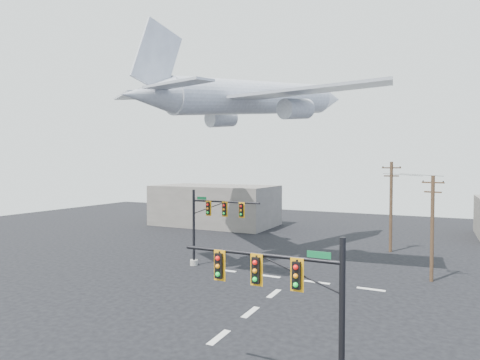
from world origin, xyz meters
The scene contains 9 objects.
ground centered at (0.00, 0.00, 0.00)m, with size 120.00×120.00×0.00m, color black.
lane_markings centered at (0.00, 5.33, 0.01)m, with size 14.00×21.20×0.01m.
signal_mast_near centered at (5.49, -3.95, 3.68)m, with size 6.82×0.71×6.46m.
signal_mast_far centered at (-7.78, 12.32, 3.88)m, with size 6.82×0.75×6.85m.
utility_pole_a centered at (9.94, 16.15, 4.31)m, with size 1.60×0.61×8.24m.
utility_pole_b centered at (6.01, 26.18, 4.93)m, with size 1.86×0.67×9.42m.
power_lines centered at (7.97, 21.17, 8.19)m, with size 5.54×10.04×0.03m.
airliner centered at (-5.79, 18.33, 15.62)m, with size 26.41×28.68×7.68m.
building_left centered at (-20.00, 35.00, 3.00)m, with size 18.00×10.00×6.00m, color slate.
Camera 1 is at (10.01, -18.09, 8.97)m, focal length 30.00 mm.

